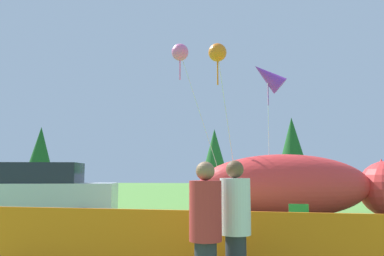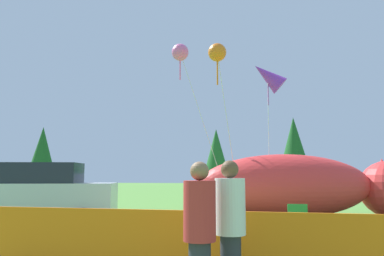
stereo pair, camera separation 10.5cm
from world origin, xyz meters
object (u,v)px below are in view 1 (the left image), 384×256
spectator_in_blue_shirt (236,224)px  kite_pink_octopus (180,53)px  kite_purple_delta (268,76)px  parked_car (48,194)px  spectator_in_grey_shirt (206,230)px  inflatable_cat (305,188)px  folding_chair (300,220)px  kite_orange_flower (218,54)px

spectator_in_blue_shirt → kite_pink_octopus: bearing=103.6°
kite_purple_delta → parked_car: bearing=-150.8°
spectator_in_grey_shirt → kite_purple_delta: (1.56, 11.47, 4.92)m
inflatable_cat → kite_purple_delta: (-1.28, 0.82, 4.80)m
parked_car → folding_chair: bearing=-23.3°
spectator_in_blue_shirt → kite_orange_flower: 10.47m
inflatable_cat → kite_purple_delta: bearing=135.5°
kite_pink_octopus → kite_purple_delta: 4.12m
parked_car → kite_purple_delta: size_ratio=0.69×
parked_car → spectator_in_grey_shirt: bearing=-61.5°
inflatable_cat → spectator_in_blue_shirt: size_ratio=4.65×
spectator_in_blue_shirt → kite_orange_flower: bearing=95.3°
spectator_in_grey_shirt → parked_car: bearing=130.2°
inflatable_cat → kite_pink_octopus: kite_pink_octopus is taller
parked_car → kite_pink_octopus: bearing=38.5°
folding_chair → kite_orange_flower: size_ratio=0.14×
folding_chair → spectator_in_blue_shirt: (-1.55, -5.09, 0.51)m
folding_chair → kite_purple_delta: (-0.35, 5.92, 5.42)m
kite_pink_octopus → spectator_in_grey_shirt: bearing=-78.7°
spectator_in_grey_shirt → kite_pink_octopus: kite_pink_octopus is taller
parked_car → inflatable_cat: inflatable_cat is taller
inflatable_cat → kite_orange_flower: bearing=-171.5°
spectator_in_grey_shirt → kite_orange_flower: bearing=92.9°
spectator_in_blue_shirt → kite_orange_flower: kite_orange_flower is taller
parked_car → folding_chair: size_ratio=5.04×
spectator_in_grey_shirt → kite_orange_flower: (-0.47, 9.42, 5.37)m
folding_chair → spectator_in_blue_shirt: spectator_in_blue_shirt is taller
inflatable_cat → spectator_in_blue_shirt: 10.49m
folding_chair → kite_orange_flower: bearing=-148.9°
spectator_in_grey_shirt → kite_orange_flower: kite_orange_flower is taller
parked_car → spectator_in_blue_shirt: size_ratio=2.43×
folding_chair → spectator_in_grey_shirt: bearing=-19.4°
spectator_in_grey_shirt → kite_purple_delta: size_ratio=0.28×
inflatable_cat → spectator_in_blue_shirt: bearing=-115.6°
folding_chair → inflatable_cat: 5.23m
kite_orange_flower → spectator_in_grey_shirt: bearing=-87.1°
kite_pink_octopus → folding_chair: bearing=-55.2°
parked_car → spectator_in_blue_shirt: (6.44, -6.74, 0.01)m
kite_orange_flower → parked_car: bearing=-158.4°
folding_chair → kite_purple_delta: kite_purple_delta is taller
spectator_in_blue_shirt → kite_pink_octopus: kite_pink_octopus is taller
kite_orange_flower → kite_purple_delta: bearing=45.2°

